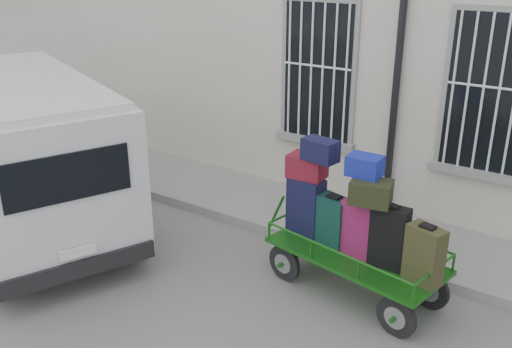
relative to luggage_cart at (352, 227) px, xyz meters
The scene contains 5 objects.
ground 1.78m from the luggage_cart, 154.06° to the right, with size 80.00×80.00×0.00m, color slate.
building 5.43m from the luggage_cart, 105.84° to the left, with size 24.00×5.15×6.00m.
sidewalk 2.23m from the luggage_cart, 131.82° to the left, with size 24.00×1.70×0.15m, color gray.
luggage_cart is the anchor object (origin of this frame).
van 4.98m from the luggage_cart, 166.63° to the right, with size 5.11×3.66×2.39m.
Camera 1 is at (3.91, -5.23, 4.13)m, focal length 40.00 mm.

